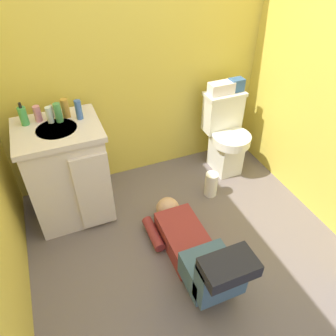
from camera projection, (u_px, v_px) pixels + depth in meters
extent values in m
cube|color=#685D5C|center=(187.00, 248.00, 2.45)|extent=(2.76, 3.10, 0.04)
cube|color=gold|center=(133.00, 42.00, 2.48)|extent=(2.42, 0.08, 2.40)
cube|color=silver|center=(226.00, 153.00, 3.06)|extent=(0.22, 0.30, 0.38)
cylinder|color=silver|center=(231.00, 139.00, 2.90)|extent=(0.35, 0.35, 0.08)
cube|color=silver|center=(223.00, 113.00, 2.93)|extent=(0.34, 0.17, 0.34)
cube|color=silver|center=(225.00, 94.00, 2.81)|extent=(0.36, 0.19, 0.03)
cube|color=silver|center=(68.00, 175.00, 2.49)|extent=(0.56, 0.48, 0.78)
cube|color=silver|center=(57.00, 130.00, 2.23)|extent=(0.60, 0.52, 0.04)
cylinder|color=silver|center=(57.00, 132.00, 2.22)|extent=(0.28, 0.28, 0.05)
cube|color=silver|center=(95.00, 192.00, 2.36)|extent=(0.26, 0.03, 0.66)
cylinder|color=silver|center=(52.00, 112.00, 2.29)|extent=(0.02, 0.02, 0.10)
cube|color=maroon|center=(185.00, 239.00, 2.38)|extent=(0.29, 0.52, 0.17)
sphere|color=tan|center=(168.00, 209.00, 2.61)|extent=(0.19, 0.19, 0.19)
cube|color=#3E5B71|center=(209.00, 271.00, 2.06)|extent=(0.31, 0.28, 0.20)
cube|color=#3E5B71|center=(221.00, 279.00, 1.89)|extent=(0.31, 0.12, 0.32)
cube|color=black|center=(229.00, 267.00, 1.74)|extent=(0.31, 0.19, 0.09)
cylinder|color=maroon|center=(153.00, 234.00, 2.46)|extent=(0.08, 0.30, 0.08)
cube|color=silver|center=(221.00, 88.00, 2.76)|extent=(0.22, 0.11, 0.10)
cube|color=#33598C|center=(236.00, 85.00, 2.80)|extent=(0.12, 0.09, 0.11)
cylinder|color=#44A251|center=(23.00, 116.00, 2.21)|extent=(0.06, 0.06, 0.13)
cylinder|color=black|center=(20.00, 105.00, 2.16)|extent=(0.02, 0.02, 0.04)
cylinder|color=pink|center=(38.00, 114.00, 2.25)|extent=(0.05, 0.05, 0.11)
cylinder|color=silver|center=(49.00, 115.00, 2.24)|extent=(0.04, 0.04, 0.12)
cylinder|color=#489652|center=(58.00, 113.00, 2.24)|extent=(0.05, 0.05, 0.14)
cylinder|color=#C08B33|center=(65.00, 108.00, 2.29)|extent=(0.05, 0.05, 0.14)
cylinder|color=#3C64B3|center=(79.00, 110.00, 2.27)|extent=(0.05, 0.05, 0.14)
cylinder|color=white|center=(211.00, 184.00, 2.82)|extent=(0.11, 0.11, 0.23)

